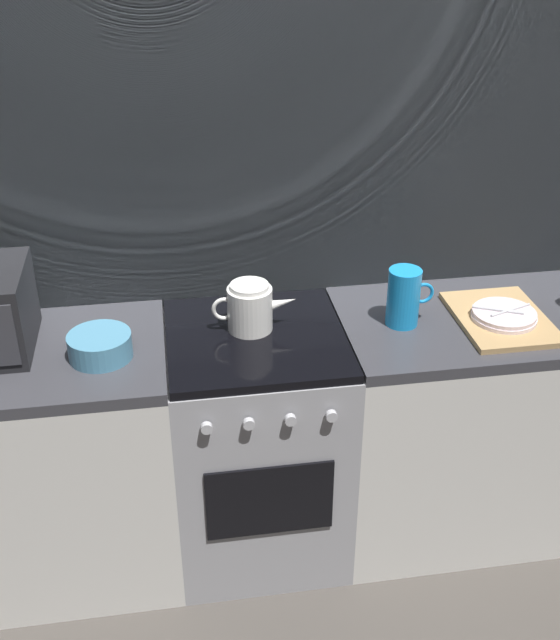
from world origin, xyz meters
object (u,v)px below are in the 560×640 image
mixing_bowl (100,346)px  pitcher (404,297)px  dish_pile (502,317)px  stove_unit (258,443)px  kettle (250,307)px

mixing_bowl → pitcher: bearing=3.2°
mixing_bowl → dish_pile: size_ratio=0.50×
stove_unit → dish_pile: (0.84, -0.04, 0.47)m
stove_unit → kettle: (-0.01, 0.05, 0.53)m
mixing_bowl → dish_pile: 1.34m
kettle → mixing_bowl: (-0.49, -0.10, -0.04)m
pitcher → mixing_bowl: bearing=-176.8°
stove_unit → pitcher: pitcher is taller
kettle → mixing_bowl: kettle is taller
stove_unit → pitcher: 0.74m
stove_unit → dish_pile: dish_pile is taller
kettle → dish_pile: size_ratio=0.71×
stove_unit → mixing_bowl: 0.70m
dish_pile → kettle: bearing=173.9°
stove_unit → pitcher: (0.50, 0.00, 0.55)m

